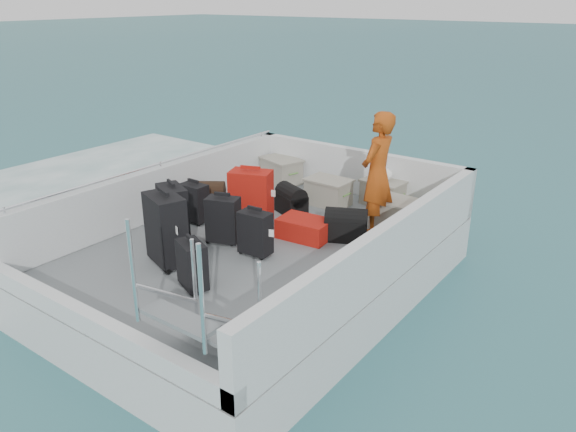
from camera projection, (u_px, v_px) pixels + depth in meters
name	position (u px, v px, depth m)	size (l,w,h in m)	color
ground	(260.00, 288.00, 7.22)	(160.00, 160.00, 0.00)	#1C5565
wake_foam	(48.00, 210.00, 9.87)	(10.00, 10.00, 0.00)	white
ferry_hull	(260.00, 267.00, 7.11)	(3.60, 5.00, 0.60)	silver
deck	(259.00, 245.00, 7.00)	(3.30, 4.70, 0.02)	slate
deck_fittings	(265.00, 231.00, 6.42)	(3.60, 5.00, 0.90)	silver
suitcase_1	(173.00, 214.00, 7.00)	(0.48, 0.27, 0.71)	black
suitcase_2	(195.00, 203.00, 7.59)	(0.37, 0.22, 0.54)	black
suitcase_3	(166.00, 230.00, 6.36)	(0.55, 0.32, 0.83)	black
suitcase_4	(223.00, 220.00, 6.94)	(0.40, 0.24, 0.59)	black
suitcase_5	(251.00, 198.00, 7.49)	(0.54, 0.32, 0.74)	#B1190D
suitcase_6	(192.00, 266.00, 5.85)	(0.37, 0.22, 0.52)	black
suitcase_7	(255.00, 234.00, 6.62)	(0.38, 0.22, 0.54)	black
suitcase_8	(305.00, 228.00, 7.14)	(0.43, 0.65, 0.26)	#B1190D
duffel_0	(208.00, 199.00, 8.09)	(0.48, 0.30, 0.32)	black
duffel_1	(291.00, 202.00, 7.94)	(0.46, 0.30, 0.32)	black
duffel_2	(346.00, 228.00, 7.08)	(0.52, 0.30, 0.32)	black
crate_0	(281.00, 171.00, 9.25)	(0.63, 0.43, 0.38)	gray
crate_1	(328.00, 193.00, 8.26)	(0.60, 0.41, 0.36)	gray
crate_2	(383.00, 193.00, 8.27)	(0.57, 0.40, 0.35)	gray
crate_3	(398.00, 216.00, 7.38)	(0.63, 0.43, 0.38)	gray
yellow_bag	(404.00, 216.00, 7.60)	(0.28, 0.26, 0.22)	yellow
white_bag	(384.00, 176.00, 8.17)	(0.24, 0.24, 0.18)	white
passenger	(377.00, 174.00, 7.07)	(0.59, 0.38, 1.59)	#E65B15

